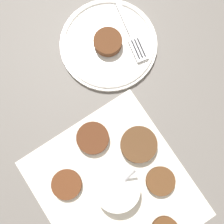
# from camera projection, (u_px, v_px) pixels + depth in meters

# --- Properties ---
(ground_plane) EXTENTS (4.00, 4.00, 0.00)m
(ground_plane) POSITION_uv_depth(u_px,v_px,m) (125.00, 187.00, 0.67)
(ground_plane) COLOR #605B56
(napkin) EXTENTS (0.33, 0.30, 0.00)m
(napkin) POSITION_uv_depth(u_px,v_px,m) (115.00, 188.00, 0.67)
(napkin) COLOR silver
(napkin) RESTS_ON ground_plane
(sauce_bowl) EXTENTS (0.10, 0.10, 0.09)m
(sauce_bowl) POSITION_uv_depth(u_px,v_px,m) (118.00, 188.00, 0.65)
(sauce_bowl) COLOR white
(sauce_bowl) RESTS_ON napkin
(fritter_0) EXTENTS (0.08, 0.08, 0.02)m
(fritter_0) POSITION_uv_depth(u_px,v_px,m) (139.00, 144.00, 0.67)
(fritter_0) COLOR #4F331D
(fritter_0) RESTS_ON napkin
(fritter_1) EXTENTS (0.06, 0.06, 0.01)m
(fritter_1) POSITION_uv_depth(u_px,v_px,m) (67.00, 184.00, 0.66)
(fritter_1) COLOR #572E18
(fritter_1) RESTS_ON napkin
(fritter_3) EXTENTS (0.07, 0.07, 0.02)m
(fritter_3) POSITION_uv_depth(u_px,v_px,m) (94.00, 138.00, 0.68)
(fritter_3) COLOR #4E2917
(fritter_3) RESTS_ON napkin
(fritter_5) EXTENTS (0.06, 0.06, 0.02)m
(fritter_5) POSITION_uv_depth(u_px,v_px,m) (161.00, 181.00, 0.66)
(fritter_5) COLOR #54341C
(fritter_5) RESTS_ON napkin
(serving_plate) EXTENTS (0.23, 0.23, 0.02)m
(serving_plate) POSITION_uv_depth(u_px,v_px,m) (109.00, 44.00, 0.72)
(serving_plate) COLOR white
(serving_plate) RESTS_ON ground_plane
(fritter_on_plate) EXTENTS (0.06, 0.06, 0.02)m
(fritter_on_plate) POSITION_uv_depth(u_px,v_px,m) (108.00, 41.00, 0.70)
(fritter_on_plate) COLOR #512D19
(fritter_on_plate) RESTS_ON serving_plate
(fork) EXTENTS (0.16, 0.05, 0.00)m
(fork) POSITION_uv_depth(u_px,v_px,m) (134.00, 36.00, 0.71)
(fork) COLOR silver
(fork) RESTS_ON serving_plate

